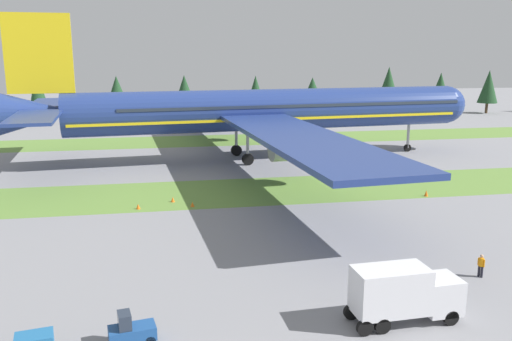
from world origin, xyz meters
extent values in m
cube|color=olive|center=(0.00, 38.59, 0.00)|extent=(320.00, 12.86, 0.01)
cube|color=olive|center=(0.00, 76.31, 0.00)|extent=(320.00, 12.86, 0.01)
cylinder|color=navy|center=(11.56, 57.45, 7.57)|extent=(60.63, 11.32, 6.18)
sphere|color=navy|center=(41.61, 60.04, 7.57)|extent=(6.05, 6.05, 6.05)
cone|color=navy|center=(-21.43, 54.61, 8.03)|extent=(10.76, 6.73, 5.87)
cube|color=yellow|center=(11.56, 57.45, 6.49)|extent=(59.18, 11.32, 0.36)
cube|color=#283342|center=(15.22, 57.77, 8.34)|extent=(53.31, 10.76, 0.44)
cube|color=navy|center=(5.89, 80.37, 6.95)|extent=(13.00, 41.13, 0.56)
cylinder|color=#A3A3A8|center=(7.84, 74.45, 4.92)|extent=(6.15, 3.89, 3.40)
cube|color=navy|center=(9.89, 33.90, 6.95)|extent=(13.00, 41.13, 0.56)
cylinder|color=#A3A3A8|center=(10.80, 40.07, 4.92)|extent=(6.15, 3.89, 3.40)
cube|color=navy|center=(-21.48, 63.85, 8.49)|extent=(6.60, 15.12, 0.39)
cube|color=navy|center=(-19.90, 45.50, 8.49)|extent=(6.60, 15.12, 0.39)
cube|color=yellow|center=(-20.69, 54.68, 15.91)|extent=(8.63, 1.40, 10.50)
cylinder|color=#A3A3A8|center=(35.01, 59.47, 3.62)|extent=(0.44, 0.44, 6.04)
cylinder|color=black|center=(35.01, 59.47, 0.60)|extent=(1.23, 0.52, 1.20)
cylinder|color=#A3A3A8|center=(6.58, 60.74, 3.75)|extent=(0.44, 0.44, 5.79)
cylinder|color=black|center=(6.58, 60.74, 0.85)|extent=(1.74, 0.74, 1.70)
cylinder|color=#A3A3A8|center=(7.21, 53.36, 3.75)|extent=(0.44, 0.44, 5.79)
cylinder|color=black|center=(7.21, 53.36, 0.85)|extent=(1.74, 0.74, 1.70)
cube|color=#1E4C8E|center=(-7.01, 6.41, 0.69)|extent=(2.78, 1.72, 0.77)
cube|color=#283342|center=(-7.39, 6.34, 1.52)|extent=(0.87, 1.19, 0.90)
cylinder|color=black|center=(-6.21, 7.10, 0.30)|extent=(0.63, 0.30, 0.60)
cylinder|color=black|center=(-6.02, 6.02, 0.30)|extent=(0.63, 0.30, 0.60)
cylinder|color=black|center=(-8.00, 6.80, 0.30)|extent=(0.63, 0.30, 0.60)
cube|color=silver|center=(11.57, 6.23, 1.58)|extent=(2.31, 2.40, 2.20)
cube|color=#283342|center=(12.63, 6.28, 2.02)|extent=(0.18, 2.07, 0.97)
cube|color=silver|center=(8.23, 6.07, 2.18)|extent=(4.60, 2.51, 2.80)
cylinder|color=black|center=(11.74, 7.24, 0.48)|extent=(0.97, 0.35, 0.96)
cylinder|color=black|center=(11.84, 5.24, 0.48)|extent=(0.97, 0.35, 0.96)
cylinder|color=black|center=(7.28, 7.03, 0.48)|extent=(0.97, 0.35, 0.96)
cylinder|color=black|center=(7.38, 5.03, 0.48)|extent=(0.97, 0.35, 0.96)
cylinder|color=black|center=(6.16, 6.97, 0.48)|extent=(0.97, 0.35, 0.96)
cylinder|color=black|center=(6.25, 4.98, 0.48)|extent=(0.97, 0.35, 0.96)
cylinder|color=black|center=(17.74, 11.26, 0.42)|extent=(0.18, 0.18, 0.85)
cylinder|color=black|center=(17.64, 11.45, 0.42)|extent=(0.18, 0.18, 0.85)
cylinder|color=orange|center=(17.69, 11.35, 1.16)|extent=(0.36, 0.36, 0.62)
sphere|color=tan|center=(17.69, 11.35, 1.62)|extent=(0.24, 0.24, 0.24)
cylinder|color=orange|center=(17.80, 11.15, 1.13)|extent=(0.10, 0.10, 0.58)
cylinder|color=orange|center=(17.59, 11.56, 1.13)|extent=(0.10, 0.10, 0.58)
cone|color=orange|center=(24.58, 32.88, 0.34)|extent=(0.44, 0.44, 0.69)
cone|color=orange|center=(-7.70, 33.44, 0.28)|extent=(0.44, 0.44, 0.55)
cone|color=orange|center=(-4.04, 35.53, 0.28)|extent=(0.44, 0.44, 0.55)
cone|color=orange|center=(-2.02, 33.34, 0.26)|extent=(0.44, 0.44, 0.51)
cylinder|color=#4C3823|center=(-31.96, 105.11, 1.85)|extent=(0.70, 0.70, 3.69)
cone|color=#1E4223|center=(-31.96, 105.11, 8.18)|extent=(4.02, 4.02, 8.96)
cylinder|color=#4C3823|center=(-15.14, 109.66, 1.87)|extent=(0.70, 0.70, 3.75)
cone|color=#1E4223|center=(-15.14, 109.66, 7.16)|extent=(5.02, 5.02, 6.83)
cylinder|color=#4C3823|center=(0.78, 109.13, 1.86)|extent=(0.70, 0.70, 3.72)
cone|color=#1E4223|center=(0.78, 109.13, 7.21)|extent=(4.87, 4.87, 6.96)
cylinder|color=#4C3823|center=(18.24, 109.15, 1.52)|extent=(0.70, 0.70, 3.03)
cone|color=#1E4223|center=(18.24, 109.15, 6.72)|extent=(4.50, 4.50, 7.38)
cylinder|color=#4C3823|center=(32.09, 106.72, 1.62)|extent=(0.70, 0.70, 3.23)
cone|color=#1E4223|center=(32.09, 106.72, 6.59)|extent=(5.70, 5.70, 6.72)
cylinder|color=#4C3823|center=(50.89, 104.17, 1.85)|extent=(0.70, 0.70, 3.70)
cone|color=#1E4223|center=(50.89, 104.17, 8.10)|extent=(5.47, 5.47, 8.81)
cylinder|color=#4C3823|center=(67.10, 108.19, 1.92)|extent=(0.70, 0.70, 3.85)
cone|color=#1E4223|center=(67.10, 108.19, 7.34)|extent=(4.54, 4.54, 6.99)
cylinder|color=#4C3823|center=(80.86, 108.12, 1.39)|extent=(0.70, 0.70, 2.78)
cone|color=#1E4223|center=(80.86, 108.12, 7.09)|extent=(5.15, 5.15, 8.61)
camera|label=1|loc=(-4.92, -21.73, 16.19)|focal=37.45mm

